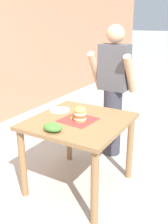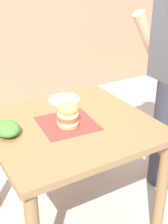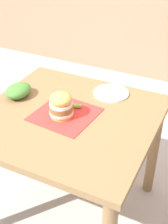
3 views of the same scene
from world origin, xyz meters
name	(u,v)px [view 3 (image 3 of 3)]	position (x,y,z in m)	size (l,w,h in m)	color
ground_plane	(71,208)	(0.00, 0.00, 0.00)	(80.00, 80.00, 0.00)	#ADAAA3
patio_table	(69,134)	(0.00, 0.00, 0.65)	(0.94, 0.98, 0.78)	olive
serving_paper	(65,114)	(0.00, -0.02, 0.79)	(0.33, 0.33, 0.00)	red
sandwich	(61,105)	(0.03, -0.03, 0.86)	(0.13, 0.13, 0.18)	gold
pickle_spear	(73,106)	(-0.08, -0.01, 0.80)	(0.02, 0.02, 0.09)	#8EA83D
side_plate_with_forks	(111,93)	(-0.33, 0.13, 0.79)	(0.22, 0.22, 0.02)	white
side_salad	(18,91)	(-0.05, -0.37, 0.82)	(0.18, 0.14, 0.08)	#477F33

